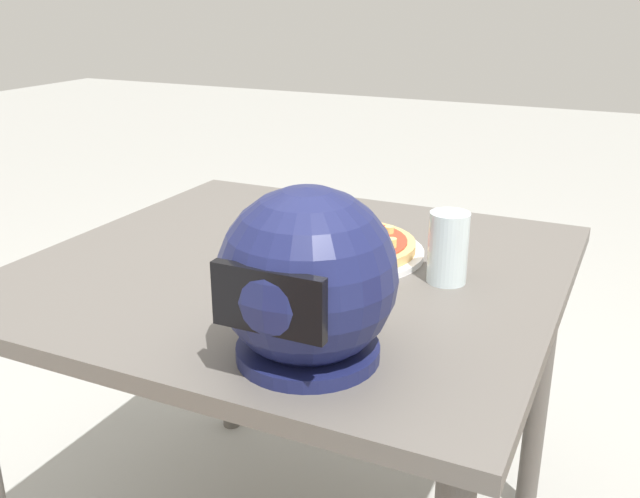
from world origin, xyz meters
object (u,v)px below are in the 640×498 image
dining_table (295,306)px  pizza (346,243)px  motorcycle_helmet (307,280)px  drinking_glass (448,248)px

dining_table → pizza: 0.16m
dining_table → pizza: bearing=-130.7°
dining_table → motorcycle_helmet: bearing=120.1°
dining_table → pizza: pizza is taller
motorcycle_helmet → pizza: bearing=-74.1°
pizza → drinking_glass: drinking_glass is taller
pizza → dining_table: bearing=49.3°
motorcycle_helmet → dining_table: bearing=-59.9°
motorcycle_helmet → drinking_glass: size_ratio=1.94×
pizza → motorcycle_helmet: (-0.11, 0.40, 0.09)m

